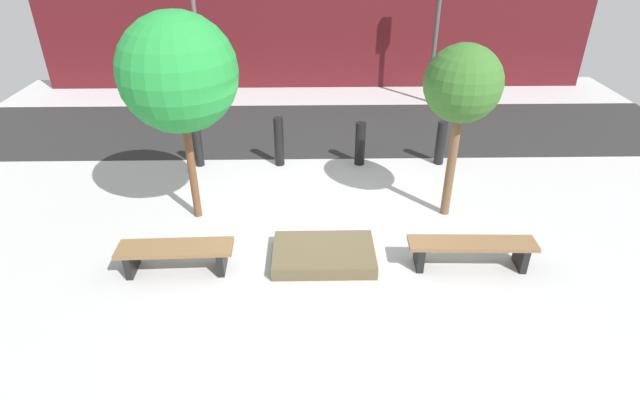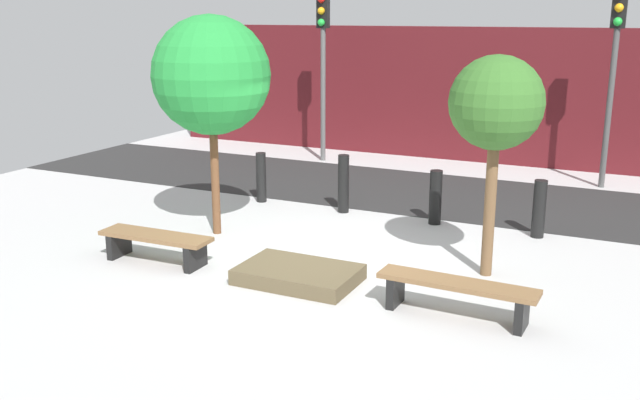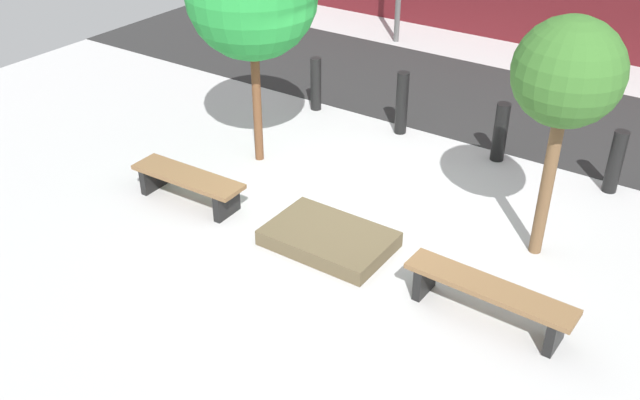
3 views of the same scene
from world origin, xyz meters
TOP-DOWN VIEW (x-y plane):
  - ground_plane at (0.00, 0.00)m, footprint 18.00×18.00m
  - road_strip at (0.00, 4.62)m, footprint 18.00×3.50m
  - bench_left at (-2.20, -1.00)m, footprint 1.71×0.51m
  - bench_right at (2.20, -1.00)m, footprint 1.90×0.45m
  - planter_bed at (0.00, -0.80)m, footprint 1.56×1.03m
  - tree_behind_right_bench at (2.20, 0.56)m, footprint 1.24×1.24m
  - bollard_far_left at (-2.56, 2.61)m, footprint 0.19×0.19m
  - bollard_left at (-0.85, 2.61)m, footprint 0.20×0.20m
  - bollard_center at (0.85, 2.61)m, footprint 0.21×0.21m
  - bollard_right at (2.56, 2.61)m, footprint 0.21×0.21m

SIDE VIEW (x-z plane):
  - ground_plane at x=0.00m, z-range 0.00..0.00m
  - road_strip at x=0.00m, z-range 0.00..0.01m
  - planter_bed at x=0.00m, z-range 0.00..0.20m
  - bench_left at x=-2.20m, z-range 0.09..0.52m
  - bench_right at x=2.20m, z-range 0.10..0.55m
  - bollard_center at x=0.85m, z-range 0.00..0.93m
  - bollard_right at x=2.56m, z-range 0.00..0.94m
  - bollard_far_left at x=-2.56m, z-range 0.00..0.95m
  - bollard_left at x=-0.85m, z-range 0.00..1.05m
  - tree_behind_right_bench at x=2.20m, z-range 0.84..3.83m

